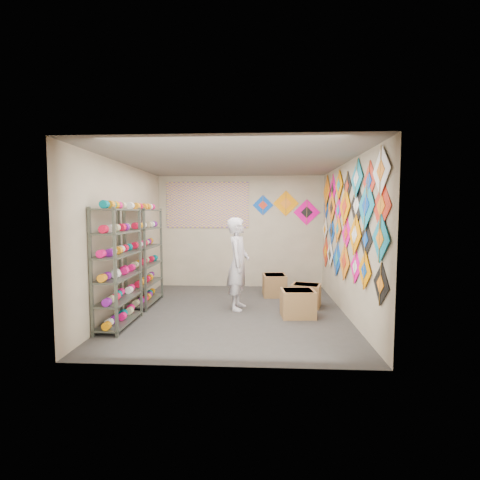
# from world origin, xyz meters

# --- Properties ---
(ground) EXTENTS (4.50, 4.50, 0.00)m
(ground) POSITION_xyz_m (0.00, 0.00, 0.00)
(ground) COLOR #34312D
(room_walls) EXTENTS (4.50, 4.50, 4.50)m
(room_walls) POSITION_xyz_m (0.00, 0.00, 1.64)
(room_walls) COLOR tan
(room_walls) RESTS_ON ground
(shelf_rack_front) EXTENTS (0.40, 1.10, 1.90)m
(shelf_rack_front) POSITION_xyz_m (-1.78, -0.85, 0.95)
(shelf_rack_front) COLOR #4C5147
(shelf_rack_front) RESTS_ON ground
(shelf_rack_back) EXTENTS (0.40, 1.10, 1.90)m
(shelf_rack_back) POSITION_xyz_m (-1.78, 0.45, 0.95)
(shelf_rack_back) COLOR #4C5147
(shelf_rack_back) RESTS_ON ground
(string_spools) EXTENTS (0.12, 2.36, 0.12)m
(string_spools) POSITION_xyz_m (-1.78, -0.20, 1.05)
(string_spools) COLOR #F60D6D
(string_spools) RESTS_ON ground
(kite_wall_display) EXTENTS (0.06, 4.24, 2.10)m
(kite_wall_display) POSITION_xyz_m (1.98, 0.01, 1.67)
(kite_wall_display) COLOR black
(kite_wall_display) RESTS_ON room_walls
(back_wall_kites) EXTENTS (1.62, 0.02, 0.84)m
(back_wall_kites) POSITION_xyz_m (1.16, 2.24, 1.94)
(back_wall_kites) COLOR #0847BC
(back_wall_kites) RESTS_ON room_walls
(poster) EXTENTS (2.00, 0.01, 1.10)m
(poster) POSITION_xyz_m (-0.80, 2.23, 2.00)
(poster) COLOR #6F4495
(poster) RESTS_ON room_walls
(shopkeeper) EXTENTS (0.72, 0.56, 1.72)m
(shopkeeper) POSITION_xyz_m (0.07, 0.23, 0.86)
(shopkeeper) COLOR silver
(shopkeeper) RESTS_ON ground
(carton_a) EXTENTS (0.60, 0.51, 0.47)m
(carton_a) POSITION_xyz_m (1.14, -0.21, 0.24)
(carton_a) COLOR #A07545
(carton_a) RESTS_ON ground
(carton_b) EXTENTS (0.63, 0.56, 0.44)m
(carton_b) POSITION_xyz_m (1.37, 0.47, 0.22)
(carton_b) COLOR #A07545
(carton_b) RESTS_ON ground
(carton_c) EXTENTS (0.52, 0.57, 0.47)m
(carton_c) POSITION_xyz_m (0.80, 1.31, 0.23)
(carton_c) COLOR #A07545
(carton_c) RESTS_ON ground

